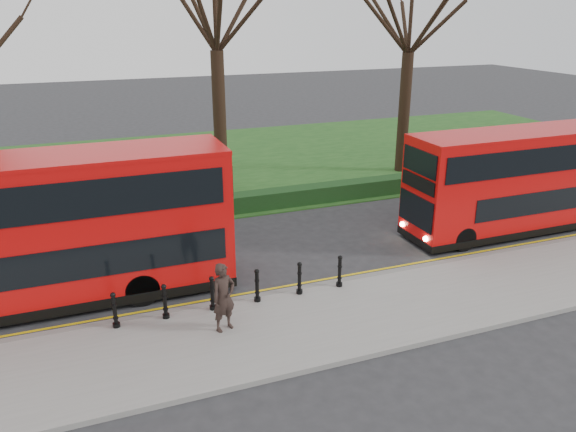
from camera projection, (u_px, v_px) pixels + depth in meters
name	position (u px, v px, depth m)	size (l,w,h in m)	color
ground	(242.00, 286.00, 17.98)	(120.00, 120.00, 0.00)	#28282B
pavement	(273.00, 331.00, 15.32)	(60.00, 4.00, 0.15)	gray
kerb	(251.00, 298.00, 17.08)	(60.00, 0.25, 0.16)	slate
grass_verge	(165.00, 169.00, 31.11)	(60.00, 18.00, 0.06)	#1A4517
hedge	(196.00, 209.00, 23.80)	(60.00, 0.90, 0.80)	black
yellow_line_outer	(248.00, 296.00, 17.36)	(60.00, 0.10, 0.01)	yellow
yellow_line_inner	(246.00, 293.00, 17.54)	(60.00, 0.10, 0.01)	yellow
tree_right	(411.00, 10.00, 27.89)	(7.32, 7.32, 11.43)	black
bollard_row	(235.00, 290.00, 16.37)	(6.93, 0.15, 1.00)	black
bus_lead	(34.00, 234.00, 16.15)	(11.30, 2.60, 4.50)	red
bus_rear	(527.00, 180.00, 22.04)	(10.14, 2.33, 4.03)	red
pedestrian	(224.00, 297.00, 14.98)	(0.71, 0.46, 1.93)	#2D201C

